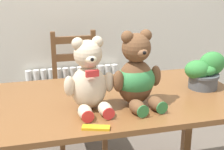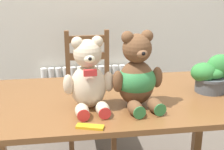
# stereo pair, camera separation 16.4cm
# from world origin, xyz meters

# --- Properties ---
(radiator) EXTENTS (0.89, 0.10, 0.60)m
(radiator) POSITION_xyz_m (-0.06, 1.62, 0.27)
(radiator) COLOR white
(radiator) RESTS_ON ground_plane
(dining_table) EXTENTS (1.56, 0.84, 0.76)m
(dining_table) POSITION_xyz_m (0.00, 0.42, 0.67)
(dining_table) COLOR brown
(dining_table) RESTS_ON ground_plane
(wooden_chair_behind) EXTENTS (0.39, 0.46, 0.98)m
(wooden_chair_behind) POSITION_xyz_m (-0.06, 1.26, 0.48)
(wooden_chair_behind) COLOR brown
(wooden_chair_behind) RESTS_ON ground_plane
(teddy_bear_left) EXTENTS (0.27, 0.27, 0.39)m
(teddy_bear_left) POSITION_xyz_m (-0.14, 0.29, 0.93)
(teddy_bear_left) COLOR beige
(teddy_bear_left) RESTS_ON dining_table
(teddy_bear_right) EXTENTS (0.29, 0.31, 0.41)m
(teddy_bear_right) POSITION_xyz_m (0.12, 0.29, 0.92)
(teddy_bear_right) COLOR brown
(teddy_bear_right) RESTS_ON dining_table
(potted_plant) EXTENTS (0.27, 0.19, 0.23)m
(potted_plant) POSITION_xyz_m (0.61, 0.43, 0.87)
(potted_plant) COLOR #4C5156
(potted_plant) RESTS_ON dining_table
(chocolate_bar) EXTENTS (0.14, 0.08, 0.01)m
(chocolate_bar) POSITION_xyz_m (-0.15, 0.06, 0.77)
(chocolate_bar) COLOR gold
(chocolate_bar) RESTS_ON dining_table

